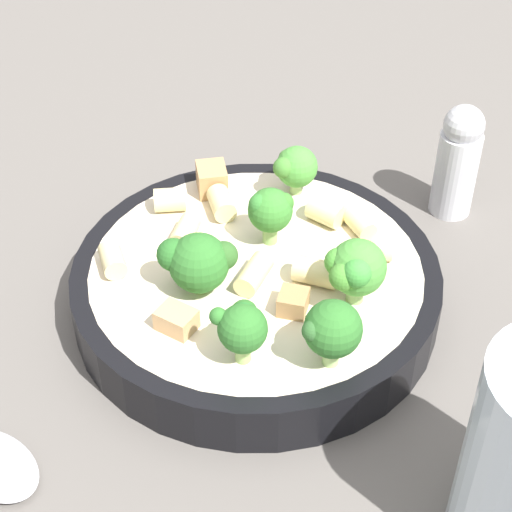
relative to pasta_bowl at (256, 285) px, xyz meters
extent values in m
plane|color=#5B5651|center=(0.00, 0.00, -0.02)|extent=(2.00, 2.00, 0.00)
cylinder|color=black|center=(0.00, 0.00, 0.00)|extent=(0.23, 0.23, 0.03)
cylinder|color=beige|center=(0.00, 0.00, 0.01)|extent=(0.21, 0.21, 0.01)
torus|color=black|center=(0.00, 0.00, 0.01)|extent=(0.23, 0.23, 0.00)
cylinder|color=#84AD60|center=(-0.02, -0.06, 0.02)|extent=(0.01, 0.01, 0.01)
sphere|color=#478E38|center=(-0.02, -0.06, 0.04)|extent=(0.03, 0.03, 0.03)
sphere|color=#489534|center=(-0.02, -0.05, 0.04)|extent=(0.02, 0.02, 0.02)
sphere|color=#3D9037|center=(-0.03, -0.06, 0.05)|extent=(0.02, 0.02, 0.02)
sphere|color=#488C32|center=(-0.03, -0.05, 0.04)|extent=(0.02, 0.02, 0.02)
cylinder|color=#9EC175|center=(0.08, -0.02, 0.02)|extent=(0.01, 0.01, 0.01)
sphere|color=#478E38|center=(0.08, -0.02, 0.03)|extent=(0.03, 0.03, 0.03)
sphere|color=#487A35|center=(0.09, -0.01, 0.04)|extent=(0.01, 0.01, 0.01)
sphere|color=#427D30|center=(0.07, -0.01, 0.04)|extent=(0.01, 0.01, 0.01)
cylinder|color=#84AD60|center=(0.03, -0.01, 0.02)|extent=(0.01, 0.01, 0.02)
sphere|color=#387A2D|center=(0.03, -0.01, 0.04)|extent=(0.03, 0.03, 0.03)
sphere|color=#33772E|center=(0.02, 0.00, 0.04)|extent=(0.01, 0.01, 0.01)
sphere|color=#376A2B|center=(0.03, 0.00, 0.04)|extent=(0.01, 0.01, 0.01)
sphere|color=#37752A|center=(0.03, -0.01, 0.04)|extent=(0.01, 0.01, 0.01)
cylinder|color=#93B766|center=(-0.02, 0.03, 0.02)|extent=(0.01, 0.01, 0.01)
sphere|color=#2D6B28|center=(-0.02, 0.03, 0.03)|extent=(0.04, 0.04, 0.04)
sphere|color=#296B27|center=(-0.02, 0.04, 0.04)|extent=(0.01, 0.01, 0.01)
sphere|color=#286325|center=(-0.02, 0.05, 0.04)|extent=(0.02, 0.02, 0.02)
sphere|color=#2F5C25|center=(-0.02, 0.02, 0.04)|extent=(0.02, 0.02, 0.02)
cylinder|color=#93B766|center=(-0.08, 0.00, 0.02)|extent=(0.01, 0.01, 0.01)
sphere|color=#2D6B28|center=(-0.08, 0.00, 0.04)|extent=(0.03, 0.03, 0.03)
sphere|color=#2E6D29|center=(-0.07, 0.01, 0.04)|extent=(0.01, 0.01, 0.01)
sphere|color=#2B6424|center=(-0.07, 0.00, 0.04)|extent=(0.01, 0.01, 0.01)
sphere|color=#286B29|center=(-0.07, 0.00, 0.04)|extent=(0.01, 0.01, 0.01)
cylinder|color=#9EC175|center=(-0.07, -0.05, 0.02)|extent=(0.01, 0.01, 0.02)
sphere|color=#2D6B28|center=(-0.07, -0.05, 0.04)|extent=(0.03, 0.03, 0.03)
sphere|color=#276C23|center=(-0.06, -0.04, 0.04)|extent=(0.01, 0.01, 0.01)
sphere|color=#2D5D29|center=(-0.08, -0.04, 0.04)|extent=(0.01, 0.01, 0.01)
cylinder|color=beige|center=(0.02, -0.07, 0.02)|extent=(0.01, 0.02, 0.01)
cylinder|color=beige|center=(-0.01, -0.04, 0.02)|extent=(0.02, 0.03, 0.02)
cylinder|color=beige|center=(-0.01, 0.09, 0.02)|extent=(0.03, 0.02, 0.01)
cylinder|color=beige|center=(0.00, 0.03, 0.02)|extent=(0.03, 0.01, 0.01)
cylinder|color=beige|center=(0.04, -0.06, 0.02)|extent=(0.03, 0.02, 0.01)
cylinder|color=beige|center=(0.05, 0.03, 0.02)|extent=(0.03, 0.02, 0.02)
cylinder|color=beige|center=(0.05, 0.06, 0.02)|extent=(0.02, 0.02, 0.02)
cylinder|color=beige|center=(-0.01, 0.00, 0.02)|extent=(0.03, 0.02, 0.01)
cylinder|color=beige|center=(0.02, 0.05, 0.02)|extent=(0.03, 0.02, 0.01)
cylinder|color=beige|center=(0.05, -0.04, 0.02)|extent=(0.03, 0.03, 0.02)
cube|color=tan|center=(0.08, 0.04, 0.02)|extent=(0.03, 0.02, 0.02)
cube|color=tan|center=(-0.06, 0.04, 0.02)|extent=(0.02, 0.03, 0.01)
cube|color=#A87A4C|center=(-0.04, -0.03, 0.02)|extent=(0.02, 0.02, 0.01)
cylinder|color=silver|center=(0.12, -0.13, 0.01)|extent=(0.03, 0.03, 0.06)
sphere|color=#B7B7BC|center=(0.12, -0.13, 0.05)|extent=(0.03, 0.03, 0.03)
camera|label=1|loc=(-0.40, -0.04, 0.36)|focal=60.00mm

